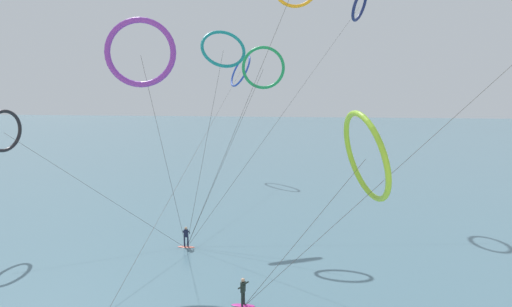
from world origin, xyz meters
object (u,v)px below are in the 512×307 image
Objects in this scene: kite_charcoal at (4,131)px; kite_navy at (359,6)px; kite_violet at (141,52)px; surfer_magenta at (243,294)px; kite_cobalt at (240,71)px; kite_lime at (366,156)px; kite_teal at (223,49)px; kite_emerald at (263,68)px; surfer_coral at (186,238)px.

kite_navy is at bearing 132.08° from kite_charcoal.
kite_violet is 13.15m from kite_charcoal.
kite_cobalt is (-7.38, 41.68, 14.73)m from surfer_magenta.
kite_lime is 28.41m from kite_navy.
kite_navy reaches higher than kite_teal.
kite_violet is 26.27m from kite_navy.
kite_navy is at bearing -21.21° from kite_lime.
surfer_magenta is 23.63m from kite_charcoal.
kite_violet is at bearing -151.87° from kite_emerald.
surfer_magenta is 0.04× the size of kite_cobalt.
kite_cobalt reaches higher than surfer_coral.
kite_emerald is 0.91× the size of kite_violet.
kite_emerald is 1.08× the size of kite_charcoal.
kite_lime is 0.49× the size of kite_navy.
kite_teal is at bearing -25.55° from kite_cobalt.
kite_emerald is (-0.56, 14.02, 13.65)m from surfer_magenta.
surfer_magenta is at bearing -96.88° from kite_emerald.
kite_violet reaches higher than kite_lime.
kite_teal is 21.31m from kite_lime.
kite_emerald is at bearing -64.64° from kite_teal.
surfer_magenta is 0.09× the size of kite_violet.
kite_emerald is at bearing -17.87° from kite_cobalt.
kite_teal is (1.37, 8.47, 15.59)m from surfer_coral.
kite_violet is at bearing 62.77° from surfer_magenta.
kite_emerald is at bearing 12.10° from kite_lime.
kite_cobalt is at bearing 23.74° from surfer_magenta.
kite_cobalt is at bearing 72.67° from kite_violet.
kite_navy is at bearing 14.25° from kite_cobalt.
surfer_magenta is 10.59m from kite_lime.
kite_emerald is 21.55m from kite_charcoal.
kite_charcoal is (-15.83, -9.46, -7.08)m from kite_teal.
kite_violet is (-8.87, 7.69, 14.49)m from surfer_magenta.
kite_teal reaches higher than kite_cobalt.
kite_lime is at bearing -37.51° from kite_violet.
kite_navy is at bearing 45.13° from kite_emerald.
surfer_coral is 0.04× the size of kite_cobalt.
surfer_coral is at bearing 103.39° from kite_charcoal.
kite_cobalt reaches higher than kite_emerald.
kite_navy reaches higher than surfer_coral.
surfer_coral is 17.79m from kite_teal.
kite_charcoal is at bearing 164.04° from kite_violet.
surfer_magenta is at bearing -100.64° from kite_teal.
kite_emerald reaches higher than surfer_magenta.
kite_cobalt is at bearing 70.26° from kite_teal.
kite_teal is 19.75m from kite_charcoal.
kite_lime reaches higher than surfer_magenta.
kite_navy reaches higher than surfer_magenta.
kite_lime is 0.76× the size of kite_charcoal.
kite_lime is (14.18, -40.54, -6.69)m from kite_cobalt.
kite_violet is (-1.49, -33.99, -0.24)m from kite_cobalt.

